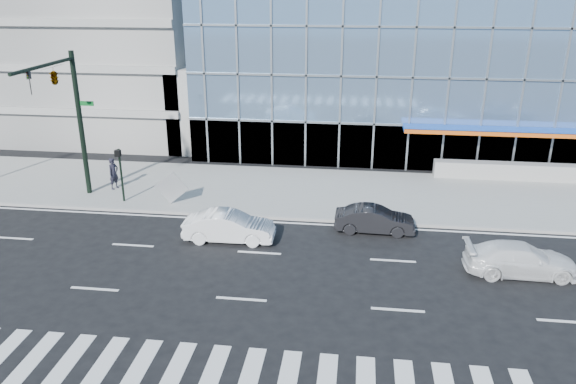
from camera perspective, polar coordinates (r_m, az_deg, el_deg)
name	(u,v)px	position (r m, az deg, el deg)	size (l,w,h in m)	color
ground	(259,253)	(25.69, -2.93, -6.19)	(160.00, 160.00, 0.00)	black
sidewalk	(283,190)	(32.91, -0.49, 0.18)	(120.00, 8.00, 0.15)	gray
theatre_building	(485,35)	(49.67, 19.34, 14.84)	(42.00, 26.00, 15.00)	#779DC7
parking_garage	(82,0)	(54.26, -20.18, 17.81)	(24.00, 24.00, 20.00)	gray
ramp_block	(222,104)	(42.68, -6.75, 8.92)	(6.00, 8.00, 6.00)	gray
traffic_signal	(63,93)	(31.55, -21.93, 9.30)	(1.14, 5.74, 8.00)	black
ped_signal_post	(120,167)	(31.72, -16.70, 2.44)	(0.30, 0.33, 3.00)	black
white_suv	(521,259)	(25.56, 22.55, -6.34)	(1.88, 4.62, 1.34)	white
white_sedan	(229,227)	(26.70, -6.00, -3.51)	(1.50, 4.29, 1.41)	white
dark_sedan	(375,220)	(27.80, 8.79, -2.79)	(1.35, 3.88, 1.28)	black
pedestrian	(114,173)	(34.21, -17.30, 1.81)	(0.68, 0.44, 1.86)	black
tilted_panel	(172,188)	(31.11, -11.73, 0.43)	(1.30, 0.06, 1.30)	#AAAAAA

